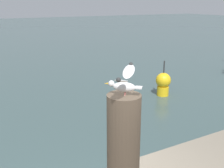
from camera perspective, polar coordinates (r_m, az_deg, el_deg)
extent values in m
cylinder|color=#382D23|center=(3.01, 2.39, -12.39)|extent=(0.36, 0.36, 1.12)
cylinder|color=#C66660|center=(2.79, 2.80, -1.84)|extent=(0.01, 0.01, 0.04)
cylinder|color=#C66660|center=(2.75, 2.66, -2.07)|extent=(0.01, 0.01, 0.04)
ellipsoid|color=silver|center=(2.75, 2.55, -0.61)|extent=(0.23, 0.22, 0.10)
sphere|color=silver|center=(2.77, -0.13, 0.12)|extent=(0.06, 0.06, 0.06)
cone|color=gold|center=(2.79, -1.22, 0.12)|extent=(0.05, 0.05, 0.02)
cube|color=silver|center=(2.73, 5.54, -0.72)|extent=(0.11, 0.11, 0.01)
ellipsoid|color=silver|center=(2.90, 3.50, 2.67)|extent=(0.28, 0.29, 0.11)
sphere|color=#2D2D2D|center=(3.01, 3.96, 4.11)|extent=(0.04, 0.04, 0.04)
ellipsoid|color=silver|center=(2.54, 1.97, 0.64)|extent=(0.28, 0.29, 0.11)
sphere|color=#2D2D2D|center=(2.40, 1.35, 0.87)|extent=(0.04, 0.04, 0.04)
cylinder|color=yellow|center=(10.48, 10.51, -1.39)|extent=(0.44, 0.44, 0.35)
sphere|color=yellow|center=(10.36, 10.63, 0.78)|extent=(0.56, 0.56, 0.56)
cylinder|color=#2D2D2D|center=(10.24, 10.77, 3.40)|extent=(0.05, 0.05, 0.50)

